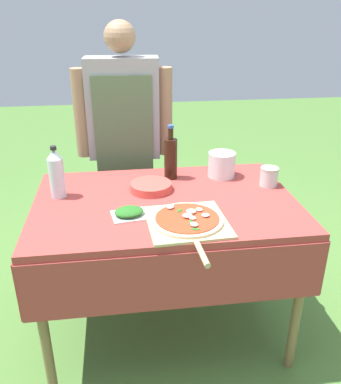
{
  "coord_description": "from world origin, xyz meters",
  "views": [
    {
      "loc": [
        -0.22,
        -1.81,
        1.68
      ],
      "look_at": [
        0.03,
        0.0,
        0.85
      ],
      "focal_mm": 38.0,
      "sensor_mm": 36.0,
      "label": 1
    }
  ],
  "objects_px": {
    "pizza_on_peel": "(188,221)",
    "plate_stack": "(151,187)",
    "person_cook": "(124,133)",
    "herb_container": "(129,212)",
    "prep_table": "(165,216)",
    "mixing_tub": "(222,165)",
    "water_bottle": "(56,173)",
    "sauce_jar": "(269,178)",
    "oil_bottle": "(171,157)"
  },
  "relations": [
    {
      "from": "herb_container",
      "to": "prep_table",
      "type": "bearing_deg",
      "value": 38.76
    },
    {
      "from": "sauce_jar",
      "to": "water_bottle",
      "type": "bearing_deg",
      "value": 179.49
    },
    {
      "from": "plate_stack",
      "to": "mixing_tub",
      "type": "bearing_deg",
      "value": 18.64
    },
    {
      "from": "prep_table",
      "to": "mixing_tub",
      "type": "xyz_separation_m",
      "value": [
        0.35,
        0.26,
        0.16
      ]
    },
    {
      "from": "prep_table",
      "to": "sauce_jar",
      "type": "height_order",
      "value": "sauce_jar"
    },
    {
      "from": "pizza_on_peel",
      "to": "sauce_jar",
      "type": "height_order",
      "value": "sauce_jar"
    },
    {
      "from": "oil_bottle",
      "to": "sauce_jar",
      "type": "xyz_separation_m",
      "value": [
        0.51,
        -0.18,
        -0.08
      ]
    },
    {
      "from": "person_cook",
      "to": "water_bottle",
      "type": "relative_size",
      "value": 6.08
    },
    {
      "from": "herb_container",
      "to": "person_cook",
      "type": "bearing_deg",
      "value": 89.16
    },
    {
      "from": "oil_bottle",
      "to": "plate_stack",
      "type": "relative_size",
      "value": 1.37
    },
    {
      "from": "water_bottle",
      "to": "prep_table",
      "type": "bearing_deg",
      "value": -11.83
    },
    {
      "from": "prep_table",
      "to": "herb_container",
      "type": "bearing_deg",
      "value": -141.24
    },
    {
      "from": "prep_table",
      "to": "sauce_jar",
      "type": "bearing_deg",
      "value": 10.02
    },
    {
      "from": "prep_table",
      "to": "mixing_tub",
      "type": "relative_size",
      "value": 8.65
    },
    {
      "from": "person_cook",
      "to": "herb_container",
      "type": "relative_size",
      "value": 9.24
    },
    {
      "from": "prep_table",
      "to": "herb_container",
      "type": "height_order",
      "value": "herb_container"
    },
    {
      "from": "water_bottle",
      "to": "herb_container",
      "type": "xyz_separation_m",
      "value": [
        0.34,
        -0.26,
        -0.11
      ]
    },
    {
      "from": "pizza_on_peel",
      "to": "herb_container",
      "type": "distance_m",
      "value": 0.28
    },
    {
      "from": "prep_table",
      "to": "mixing_tub",
      "type": "height_order",
      "value": "mixing_tub"
    },
    {
      "from": "herb_container",
      "to": "sauce_jar",
      "type": "bearing_deg",
      "value": 18.29
    },
    {
      "from": "plate_stack",
      "to": "water_bottle",
      "type": "bearing_deg",
      "value": -178.21
    },
    {
      "from": "person_cook",
      "to": "oil_bottle",
      "type": "relative_size",
      "value": 5.34
    },
    {
      "from": "person_cook",
      "to": "pizza_on_peel",
      "type": "xyz_separation_m",
      "value": [
        0.24,
        -0.95,
        -0.14
      ]
    },
    {
      "from": "mixing_tub",
      "to": "prep_table",
      "type": "bearing_deg",
      "value": -143.15
    },
    {
      "from": "oil_bottle",
      "to": "mixing_tub",
      "type": "bearing_deg",
      "value": -2.69
    },
    {
      "from": "pizza_on_peel",
      "to": "herb_container",
      "type": "bearing_deg",
      "value": 153.47
    },
    {
      "from": "pizza_on_peel",
      "to": "sauce_jar",
      "type": "distance_m",
      "value": 0.62
    },
    {
      "from": "pizza_on_peel",
      "to": "sauce_jar",
      "type": "bearing_deg",
      "value": 32.7
    },
    {
      "from": "prep_table",
      "to": "herb_container",
      "type": "xyz_separation_m",
      "value": [
        -0.19,
        -0.15,
        0.11
      ]
    },
    {
      "from": "pizza_on_peel",
      "to": "oil_bottle",
      "type": "distance_m",
      "value": 0.55
    },
    {
      "from": "person_cook",
      "to": "plate_stack",
      "type": "height_order",
      "value": "person_cook"
    },
    {
      "from": "prep_table",
      "to": "mixing_tub",
      "type": "bearing_deg",
      "value": 36.85
    },
    {
      "from": "water_bottle",
      "to": "plate_stack",
      "type": "bearing_deg",
      "value": 1.79
    },
    {
      "from": "herb_container",
      "to": "mixing_tub",
      "type": "bearing_deg",
      "value": 37.52
    },
    {
      "from": "herb_container",
      "to": "sauce_jar",
      "type": "xyz_separation_m",
      "value": [
        0.76,
        0.25,
        0.03
      ]
    },
    {
      "from": "prep_table",
      "to": "plate_stack",
      "type": "height_order",
      "value": "plate_stack"
    },
    {
      "from": "person_cook",
      "to": "mixing_tub",
      "type": "distance_m",
      "value": 0.68
    },
    {
      "from": "mixing_tub",
      "to": "sauce_jar",
      "type": "relative_size",
      "value": 1.49
    },
    {
      "from": "pizza_on_peel",
      "to": "plate_stack",
      "type": "height_order",
      "value": "pizza_on_peel"
    },
    {
      "from": "prep_table",
      "to": "herb_container",
      "type": "relative_size",
      "value": 7.5
    },
    {
      "from": "water_bottle",
      "to": "mixing_tub",
      "type": "xyz_separation_m",
      "value": [
        0.88,
        0.15,
        -0.06
      ]
    },
    {
      "from": "person_cook",
      "to": "pizza_on_peel",
      "type": "bearing_deg",
      "value": 107.38
    },
    {
      "from": "person_cook",
      "to": "water_bottle",
      "type": "height_order",
      "value": "person_cook"
    },
    {
      "from": "mixing_tub",
      "to": "plate_stack",
      "type": "relative_size",
      "value": 0.68
    },
    {
      "from": "person_cook",
      "to": "herb_container",
      "type": "distance_m",
      "value": 0.85
    },
    {
      "from": "sauce_jar",
      "to": "plate_stack",
      "type": "bearing_deg",
      "value": 177.78
    },
    {
      "from": "sauce_jar",
      "to": "mixing_tub",
      "type": "bearing_deg",
      "value": 143.25
    },
    {
      "from": "water_bottle",
      "to": "plate_stack",
      "type": "xyz_separation_m",
      "value": [
        0.47,
        0.01,
        -0.11
      ]
    },
    {
      "from": "pizza_on_peel",
      "to": "herb_container",
      "type": "relative_size",
      "value": 3.01
    },
    {
      "from": "pizza_on_peel",
      "to": "oil_bottle",
      "type": "bearing_deg",
      "value": 87.28
    }
  ]
}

